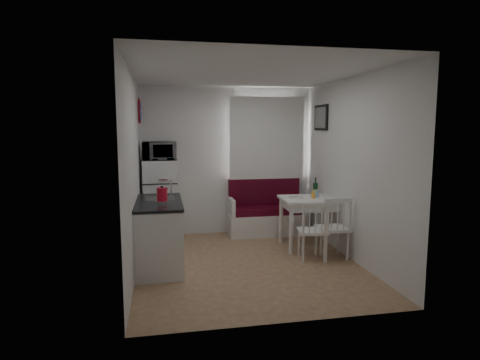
% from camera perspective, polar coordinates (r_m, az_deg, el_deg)
% --- Properties ---
extents(floor, '(3.00, 3.50, 0.02)m').
position_cam_1_polar(floor, '(5.70, 1.10, -11.80)').
color(floor, '#94684E').
rests_on(floor, ground).
extents(ceiling, '(3.00, 3.50, 0.02)m').
position_cam_1_polar(ceiling, '(5.44, 1.17, 15.05)').
color(ceiling, white).
rests_on(ceiling, wall_back).
extents(wall_back, '(3.00, 0.02, 2.60)m').
position_cam_1_polar(wall_back, '(7.13, -1.79, 2.74)').
color(wall_back, white).
rests_on(wall_back, floor).
extents(wall_front, '(3.00, 0.02, 2.60)m').
position_cam_1_polar(wall_front, '(3.74, 6.73, -1.47)').
color(wall_front, white).
rests_on(wall_front, floor).
extents(wall_left, '(0.02, 3.50, 2.60)m').
position_cam_1_polar(wall_left, '(5.32, -14.88, 0.93)').
color(wall_left, white).
rests_on(wall_left, floor).
extents(wall_right, '(0.02, 3.50, 2.60)m').
position_cam_1_polar(wall_right, '(5.92, 15.50, 1.54)').
color(wall_right, white).
rests_on(wall_right, floor).
extents(window, '(1.22, 0.06, 1.47)m').
position_cam_1_polar(window, '(7.23, 3.75, 5.37)').
color(window, white).
rests_on(window, wall_back).
extents(curtain, '(1.35, 0.02, 1.50)m').
position_cam_1_polar(curtain, '(7.16, 3.89, 5.75)').
color(curtain, white).
rests_on(curtain, wall_back).
extents(kitchen_counter, '(0.62, 1.32, 1.16)m').
position_cam_1_polar(kitchen_counter, '(5.61, -11.40, -7.42)').
color(kitchen_counter, white).
rests_on(kitchen_counter, floor).
extents(wall_sign, '(0.03, 0.40, 0.40)m').
position_cam_1_polar(wall_sign, '(6.74, -14.02, 9.50)').
color(wall_sign, navy).
rests_on(wall_sign, wall_left).
extents(picture_frame, '(0.04, 0.52, 0.42)m').
position_cam_1_polar(picture_frame, '(6.88, 11.43, 8.69)').
color(picture_frame, black).
rests_on(picture_frame, wall_right).
extents(bench, '(1.36, 0.52, 0.97)m').
position_cam_1_polar(bench, '(7.18, 3.75, -5.13)').
color(bench, white).
rests_on(bench, floor).
extents(dining_table, '(1.09, 0.79, 0.79)m').
position_cam_1_polar(dining_table, '(6.42, 10.60, -3.27)').
color(dining_table, white).
rests_on(dining_table, floor).
extents(chair_left, '(0.45, 0.44, 0.46)m').
position_cam_1_polar(chair_left, '(5.77, 10.63, -6.25)').
color(chair_left, white).
rests_on(chair_left, floor).
extents(chair_right, '(0.43, 0.41, 0.49)m').
position_cam_1_polar(chair_right, '(5.87, 13.34, -5.76)').
color(chair_right, white).
rests_on(chair_right, floor).
extents(fridge, '(0.54, 0.54, 1.36)m').
position_cam_1_polar(fridge, '(6.78, -11.21, -2.92)').
color(fridge, white).
rests_on(fridge, floor).
extents(microwave, '(0.53, 0.36, 0.30)m').
position_cam_1_polar(microwave, '(6.63, -11.39, 4.07)').
color(microwave, white).
rests_on(microwave, fridge).
extents(kettle, '(0.16, 0.16, 0.22)m').
position_cam_1_polar(kettle, '(5.35, -11.03, -2.06)').
color(kettle, red).
rests_on(kettle, kitchen_counter).
extents(wine_bottle, '(0.08, 0.08, 0.31)m').
position_cam_1_polar(wine_bottle, '(6.49, 10.69, -0.99)').
color(wine_bottle, '#12391F').
rests_on(wine_bottle, dining_table).
extents(drinking_glass_orange, '(0.06, 0.06, 0.10)m').
position_cam_1_polar(drinking_glass_orange, '(6.33, 10.37, -2.14)').
color(drinking_glass_orange, orange).
rests_on(drinking_glass_orange, dining_table).
extents(drinking_glass_blue, '(0.06, 0.06, 0.10)m').
position_cam_1_polar(drinking_glass_blue, '(6.46, 10.83, -1.95)').
color(drinking_glass_blue, '#80B5DB').
rests_on(drinking_glass_blue, dining_table).
extents(plate, '(0.24, 0.24, 0.02)m').
position_cam_1_polar(plate, '(6.32, 8.02, -2.49)').
color(plate, white).
rests_on(plate, dining_table).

